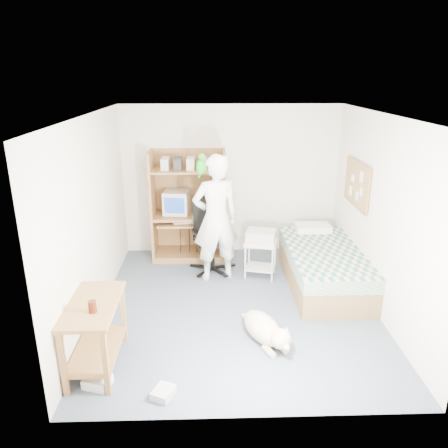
% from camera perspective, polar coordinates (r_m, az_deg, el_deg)
% --- Properties ---
extents(floor, '(4.00, 4.00, 0.00)m').
position_cam_1_polar(floor, '(5.96, 1.70, -10.70)').
color(floor, '#485061').
rests_on(floor, ground).
extents(wall_back, '(3.60, 0.02, 2.50)m').
position_cam_1_polar(wall_back, '(7.37, 0.86, 5.69)').
color(wall_back, white).
rests_on(wall_back, floor).
extents(wall_right, '(0.02, 4.00, 2.50)m').
position_cam_1_polar(wall_right, '(5.84, 19.75, 0.92)').
color(wall_right, white).
rests_on(wall_right, floor).
extents(wall_left, '(0.02, 4.00, 2.50)m').
position_cam_1_polar(wall_left, '(5.63, -16.79, 0.58)').
color(wall_left, white).
rests_on(wall_left, floor).
extents(ceiling, '(3.60, 4.00, 0.02)m').
position_cam_1_polar(ceiling, '(5.19, 1.98, 14.01)').
color(ceiling, white).
rests_on(ceiling, wall_back).
extents(computer_hutch, '(1.20, 0.63, 1.80)m').
position_cam_1_polar(computer_hutch, '(7.23, -4.61, 1.83)').
color(computer_hutch, brown).
rests_on(computer_hutch, floor).
extents(bed, '(1.02, 2.02, 0.66)m').
position_cam_1_polar(bed, '(6.57, 12.84, -5.40)').
color(bed, brown).
rests_on(bed, floor).
extents(side_desk, '(0.50, 1.00, 0.75)m').
position_cam_1_polar(side_desk, '(4.82, -16.52, -12.56)').
color(side_desk, brown).
rests_on(side_desk, floor).
extents(corkboard, '(0.04, 0.94, 0.66)m').
position_cam_1_polar(corkboard, '(6.59, 16.98, 5.03)').
color(corkboard, olive).
rests_on(corkboard, wall_right).
extents(office_chair, '(0.65, 0.66, 1.14)m').
position_cam_1_polar(office_chair, '(6.85, -1.67, -2.78)').
color(office_chair, black).
rests_on(office_chair, floor).
extents(person, '(0.80, 0.64, 1.90)m').
position_cam_1_polar(person, '(6.37, -1.09, 0.72)').
color(person, white).
rests_on(person, floor).
extents(parrot, '(0.14, 0.24, 0.38)m').
position_cam_1_polar(parrot, '(6.18, -2.99, 7.69)').
color(parrot, '#148A14').
rests_on(parrot, person).
extents(dog, '(0.58, 0.94, 0.38)m').
position_cam_1_polar(dog, '(5.20, 5.39, -13.53)').
color(dog, tan).
rests_on(dog, floor).
extents(printer_cart, '(0.54, 0.48, 0.56)m').
position_cam_1_polar(printer_cart, '(6.66, 4.78, -3.85)').
color(printer_cart, silver).
rests_on(printer_cart, floor).
extents(printer, '(0.49, 0.42, 0.18)m').
position_cam_1_polar(printer, '(6.56, 4.85, -1.62)').
color(printer, '#B3B3AE').
rests_on(printer, printer_cart).
extents(crt_monitor, '(0.44, 0.46, 0.38)m').
position_cam_1_polar(crt_monitor, '(7.21, -6.21, 2.88)').
color(crt_monitor, beige).
rests_on(crt_monitor, computer_hutch).
extents(keyboard, '(0.46, 0.19, 0.03)m').
position_cam_1_polar(keyboard, '(7.13, -4.80, 0.30)').
color(keyboard, beige).
rests_on(keyboard, computer_hutch).
extents(pencil_cup, '(0.08, 0.08, 0.12)m').
position_cam_1_polar(pencil_cup, '(7.14, -1.71, 1.65)').
color(pencil_cup, yellow).
rests_on(pencil_cup, computer_hutch).
extents(drink_glass, '(0.08, 0.08, 0.12)m').
position_cam_1_polar(drink_glass, '(4.50, -16.81, -10.30)').
color(drink_glass, '#3D1809').
rests_on(drink_glass, side_desk).
extents(floor_box_a, '(0.30, 0.26, 0.10)m').
position_cam_1_polar(floor_box_a, '(4.79, -16.19, -19.17)').
color(floor_box_a, white).
rests_on(floor_box_a, floor).
extents(floor_box_b, '(0.25, 0.27, 0.08)m').
position_cam_1_polar(floor_box_b, '(4.56, -7.94, -20.98)').
color(floor_box_b, '#B8B8B3').
rests_on(floor_box_b, floor).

